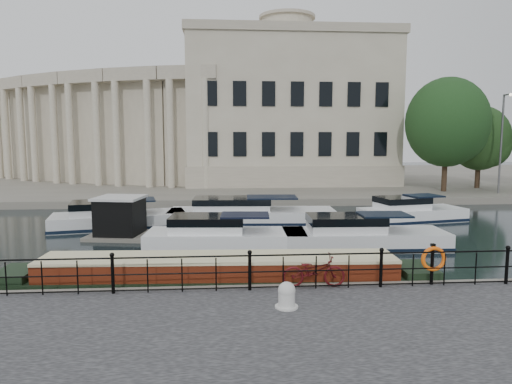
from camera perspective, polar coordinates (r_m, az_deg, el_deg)
ground_plane at (r=16.24m, az=-1.27°, el=-11.42°), size 160.00×160.00×0.00m
far_bank at (r=54.63m, az=-3.38°, el=1.66°), size 120.00×42.00×0.55m
railing at (r=13.73m, az=-0.79°, el=-9.57°), size 24.14×0.14×1.22m
civic_building at (r=50.16m, az=-4.51°, el=8.94°), size 53.55×31.84×16.85m
bicycle at (r=14.17m, az=7.23°, el=-9.74°), size 1.93×0.73×1.00m
mooring_bollard at (r=12.51m, az=3.85°, el=-12.78°), size 0.63×0.63×0.70m
life_ring_post at (r=15.17m, az=21.29°, el=-7.87°), size 0.79×0.20×1.28m
narrowboat at (r=15.47m, az=-4.68°, el=-10.95°), size 14.64×2.52×1.54m
harbour_hut at (r=24.42m, az=-16.60°, el=-3.25°), size 3.49×3.07×2.19m
cabin_cruisers at (r=25.07m, az=0.76°, el=-4.07°), size 24.89×9.77×1.99m
trees at (r=44.82m, az=27.81°, el=6.80°), size 17.10×8.44×9.67m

